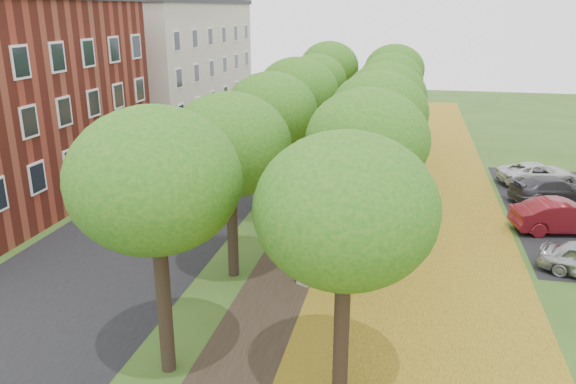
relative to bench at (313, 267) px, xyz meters
The scene contains 11 objects.
ground 6.47m from the bench, 96.86° to the right, with size 120.00×120.00×0.00m, color #2D4C19.
street_asphalt 11.93m from the bench, 133.92° to the left, with size 8.00×70.00×0.01m, color black.
footpath 8.63m from the bench, 95.13° to the left, with size 3.20×70.00×0.01m, color black.
leaf_verge 9.58m from the bench, 63.79° to the left, with size 7.50×70.00×0.01m, color #A8891F.
tree_row_west 10.24m from the bench, 109.08° to the left, with size 4.21×34.21×6.96m.
tree_row_east 9.97m from the bench, 77.98° to the left, with size 4.21×34.21×6.96m.
building_cream 32.34m from the bench, 123.76° to the left, with size 10.30×20.30×10.40m.
bench is the anchor object (origin of this frame).
car_red 12.31m from the bench, 33.76° to the left, with size 1.57×4.50×1.48m, color maroon.
car_grey 15.49m from the bench, 46.20° to the left, with size 1.85×4.56×1.32m, color #343439.
car_white 17.83m from the bench, 53.73° to the left, with size 2.05×4.45×1.24m, color silver.
Camera 1 is at (3.92, -12.38, 9.60)m, focal length 35.00 mm.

